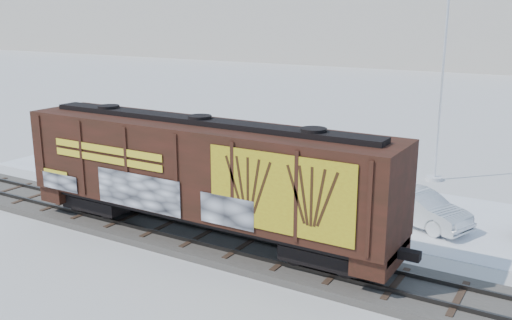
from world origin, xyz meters
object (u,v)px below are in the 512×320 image
Objects in this scene: hopper_railcar at (201,171)px; car_silver at (267,184)px; flagpole at (442,103)px; car_white at (418,208)px.

car_silver is (-0.58, 6.17, -2.20)m from hopper_railcar.
car_white is (1.03, -7.37, -3.52)m from flagpole.
hopper_railcar is 3.43× the size of car_white.
car_silver is at bearing -129.63° from flagpole.
car_white is (6.80, 6.47, -2.21)m from hopper_railcar.
car_white is (7.38, 0.30, -0.01)m from car_silver.
hopper_railcar is at bearing -112.65° from flagpole.
car_silver is 7.39m from car_white.
flagpole is at bearing -59.48° from car_silver.
car_white is at bearing -82.08° from flagpole.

